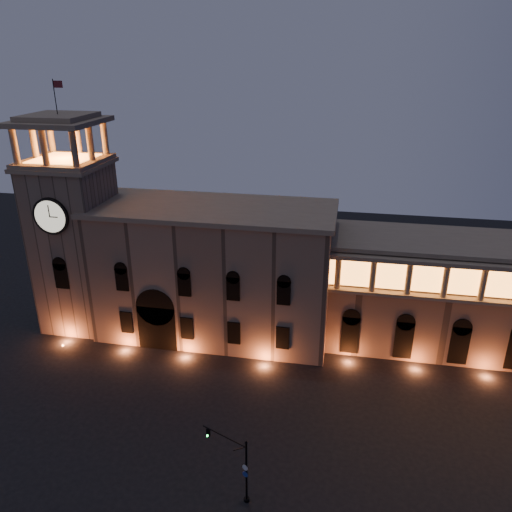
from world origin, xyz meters
name	(u,v)px	position (x,y,z in m)	size (l,w,h in m)	color
ground	(177,447)	(0.00, 0.00, 0.00)	(160.00, 160.00, 0.00)	black
government_building	(213,271)	(-2.08, 21.93, 8.77)	(30.80, 12.80, 17.60)	#7E6652
clock_tower	(76,238)	(-20.50, 20.98, 12.50)	(9.80, 9.80, 32.40)	#7E6652
colonnade_wing	(484,296)	(32.00, 23.92, 7.33)	(40.60, 11.50, 14.50)	#7A614E
traffic_light	(239,466)	(7.11, -4.48, 3.42)	(4.39, 2.08, 6.50)	black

